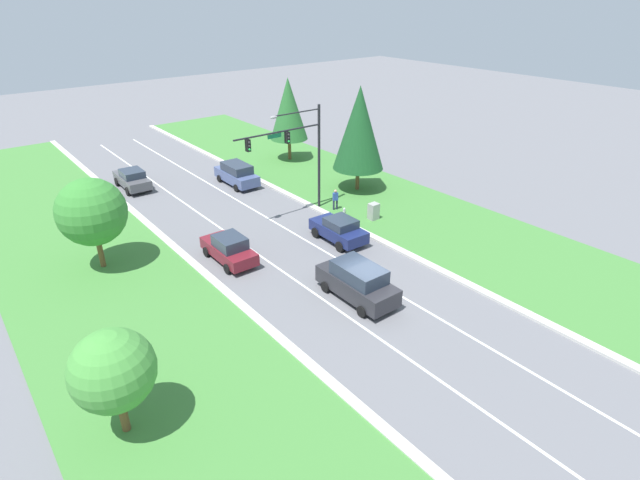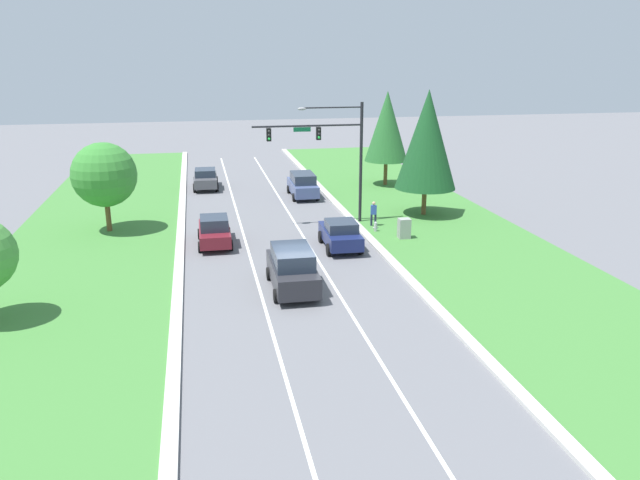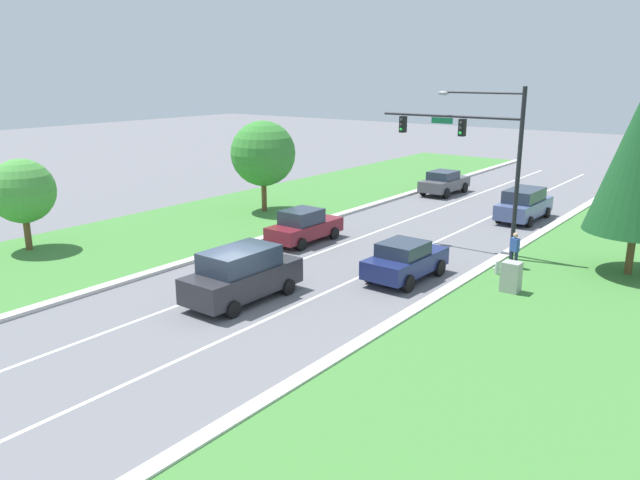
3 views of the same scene
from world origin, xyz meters
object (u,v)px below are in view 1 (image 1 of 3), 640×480
Objects in this scene: pedestrian at (335,199)px; conifer_far_right_tree at (288,109)px; slate_blue_suv at (237,174)px; navy_sedan at (339,229)px; traffic_signal_mast at (297,146)px; oak_near_left_tree at (113,371)px; burgundy_sedan at (229,249)px; fire_hydrant at (344,212)px; utility_cabinet at (373,212)px; conifer_near_right_tree at (359,128)px; graphite_sedan at (132,179)px; charcoal_suv at (357,281)px; oak_far_left_tree at (92,212)px.

conifer_far_right_tree is (4.66, 12.59, 4.08)m from pedestrian.
slate_blue_suv is 13.79m from navy_sedan.
traffic_signal_mast is 1.63× the size of slate_blue_suv.
conifer_far_right_tree is (24.74, 24.01, 2.05)m from oak_near_left_tree.
traffic_signal_mast is 5.18m from pedestrian.
fire_hydrant is at bearing 4.42° from burgundy_sedan.
oak_near_left_tree is (-21.11, -8.31, 2.33)m from utility_cabinet.
burgundy_sedan is 11.38m from utility_cabinet.
navy_sedan is at bearing -16.14° from burgundy_sedan.
conifer_far_right_tree is at bearing 87.82° from conifer_near_right_tree.
oak_near_left_tree is (-9.78, -9.41, 2.12)m from burgundy_sedan.
navy_sedan is (7.26, -18.46, -0.01)m from graphite_sedan.
utility_cabinet is (4.04, -12.77, -0.32)m from slate_blue_suv.
conifer_far_right_tree is at bearing 76.99° from utility_cabinet.
charcoal_suv is at bearing -138.76° from utility_cabinet.
oak_near_left_tree reaches higher than burgundy_sedan.
oak_far_left_tree reaches higher than burgundy_sedan.
oak_near_left_tree is at bearing -150.77° from conifer_near_right_tree.
pedestrian is 6.47m from conifer_near_right_tree.
conifer_near_right_tree reaches higher than graphite_sedan.
conifer_near_right_tree reaches higher than oak_far_left_tree.
navy_sedan is 0.54× the size of conifer_far_right_tree.
conifer_near_right_tree reaches higher than slate_blue_suv.
graphite_sedan is 19.83m from navy_sedan.
utility_cabinet is 7.75m from conifer_near_right_tree.
charcoal_suv is 11.05m from fire_hydrant.
conifer_near_right_tree is 21.07m from oak_far_left_tree.
slate_blue_suv is at bearing 134.23° from conifer_near_right_tree.
oak_near_left_tree is at bearing -155.16° from navy_sedan.
utility_cabinet is at bearing -5.14° from burgundy_sedan.
slate_blue_suv reaches higher than graphite_sedan.
utility_cabinet is at bearing 41.83° from charcoal_suv.
traffic_signal_mast is 1.74× the size of oak_near_left_tree.
fire_hydrant is 0.12× the size of oak_far_left_tree.
charcoal_suv is at bearing -110.87° from traffic_signal_mast.
fire_hydrant is at bearing 99.65° from pedestrian.
oak_far_left_tree is at bearing -150.60° from slate_blue_suv.
navy_sedan is at bearing -139.59° from conifer_near_right_tree.
graphite_sedan is at bearing 123.14° from fire_hydrant.
charcoal_suv is 0.57× the size of conifer_near_right_tree.
graphite_sedan is 1.08× the size of navy_sedan.
traffic_signal_mast is at bearing -3.34° from oak_far_left_tree.
conifer_near_right_tree is at bearing -38.22° from graphite_sedan.
graphite_sedan is 19.56m from conifer_near_right_tree.
burgundy_sedan reaches higher than fire_hydrant.
graphite_sedan is at bearing 121.04° from traffic_signal_mast.
utility_cabinet is 2.23m from fire_hydrant.
slate_blue_suv is at bearing 90.81° from navy_sedan.
utility_cabinet is at bearing -121.31° from conifer_near_right_tree.
conifer_near_right_tree is (7.43, 6.33, 4.42)m from navy_sedan.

